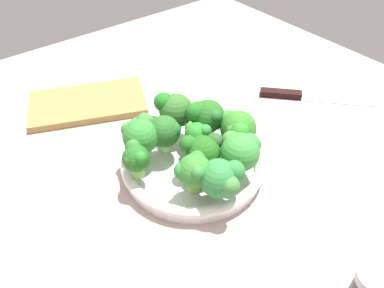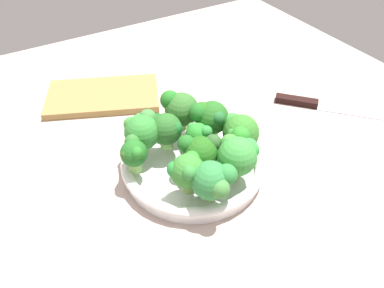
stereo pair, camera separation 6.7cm
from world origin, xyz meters
The scene contains 15 objects.
ground_plane centered at (0.00, 0.00, -1.25)cm, with size 130.00×130.00×2.50cm, color #B29E94.
bowl centered at (0.26, 0.68, 1.78)cm, with size 26.71×26.71×3.48cm.
broccoli_floret_0 centered at (10.48, -1.52, 7.42)cm, with size 4.71×5.71×6.27cm.
broccoli_floret_1 centered at (0.67, 4.11, 7.43)cm, with size 7.29×6.42×6.93cm.
broccoli_floret_2 centered at (5.07, 7.23, 7.92)cm, with size 5.91×5.69×7.24cm.
broccoli_floret_3 centered at (2.84, -4.20, 7.61)cm, with size 5.87×6.55×7.09cm.
broccoli_floret_4 centered at (-1.85, -7.63, 8.32)cm, with size 6.68×6.94×8.17cm.
broccoli_floret_5 centered at (-5.21, -2.30, 8.43)cm, with size 7.31×6.36×7.89cm.
broccoli_floret_6 centered at (-8.15, 3.23, 7.51)cm, with size 6.77×8.21×7.19cm.
broccoli_floret_7 centered at (-4.03, 8.49, 8.10)cm, with size 7.43×7.63×7.88cm.
broccoli_floret_8 centered at (2.41, 11.08, 7.82)cm, with size 7.06×7.20×7.29cm.
broccoli_floret_9 centered at (-1.35, -0.12, 7.50)cm, with size 4.30×4.99×6.35cm.
broccoli_floret_10 centered at (6.90, -5.72, 8.04)cm, with size 6.74×7.16×7.59cm.
knife centered at (-34.81, -2.14, 0.55)cm, with size 20.01×20.98×1.50cm.
cutting_board centered at (6.21, -30.33, 0.80)cm, with size 25.63×14.40×1.60cm, color #9D7942.
Camera 1 is at (31.41, 40.13, 50.60)cm, focal length 35.24 mm.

